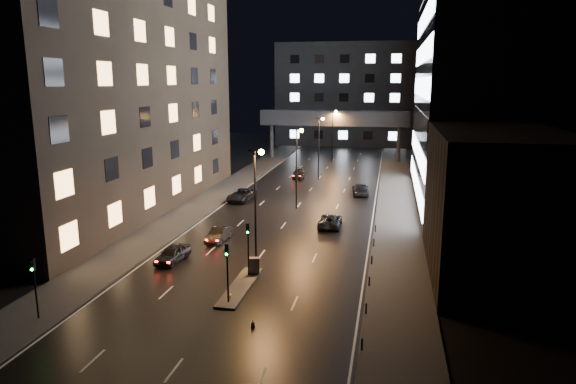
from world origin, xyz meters
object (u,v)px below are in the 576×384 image
object	(u,v)px
car_away_d	(299,174)
car_toward_b	(361,189)
car_away_c	(242,195)
utility_cabinet	(254,265)
car_away_a	(172,254)
car_away_b	(219,234)
car_toward_a	(330,220)

from	to	relation	value
car_away_d	car_toward_b	world-z (taller)	car_toward_b
car_away_c	utility_cabinet	size ratio (longest dim) A/B	4.16
car_away_a	utility_cabinet	xyz separation A→B (m)	(8.01, -1.63, 0.09)
car_away_c	car_away_d	distance (m)	18.55
car_away_a	utility_cabinet	bearing A→B (deg)	-4.36
car_away_c	car_away_d	bearing A→B (deg)	82.83
car_toward_b	utility_cabinet	world-z (taller)	car_toward_b
car_away_b	utility_cabinet	distance (m)	10.16
car_away_a	car_away_d	size ratio (longest dim) A/B	0.89
car_away_a	utility_cabinet	distance (m)	8.17
car_toward_a	car_away_a	bearing A→B (deg)	47.73
car_away_d	car_away_b	bearing A→B (deg)	-99.91
car_away_a	car_away_d	xyz separation A→B (m)	(3.94, 42.23, -0.03)
car_away_c	car_away_d	xyz separation A→B (m)	(4.65, 17.96, -0.08)
car_away_b	car_away_c	bearing A→B (deg)	102.81
car_away_d	utility_cabinet	xyz separation A→B (m)	(4.07, -43.86, 0.12)
car_toward_a	car_away_b	bearing A→B (deg)	34.89
car_away_b	utility_cabinet	bearing A→B (deg)	-50.55
car_away_a	car_toward_a	distance (m)	18.80
car_toward_b	car_away_a	bearing A→B (deg)	59.03
car_toward_b	car_away_c	bearing A→B (deg)	18.79
car_away_a	car_away_c	world-z (taller)	car_away_c
car_away_b	car_away_d	bearing A→B (deg)	90.82
car_away_d	utility_cabinet	bearing A→B (deg)	-91.63
car_away_b	car_away_a	bearing A→B (deg)	-103.65
car_away_b	car_away_d	distance (m)	35.65
car_away_c	car_toward_b	size ratio (longest dim) A/B	1.03
car_away_b	car_away_c	size ratio (longest dim) A/B	0.75
car_toward_a	utility_cabinet	world-z (taller)	utility_cabinet
car_toward_a	car_away_d	bearing A→B (deg)	-73.77
car_toward_a	utility_cabinet	bearing A→B (deg)	73.41
car_away_b	car_toward_a	world-z (taller)	car_toward_a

